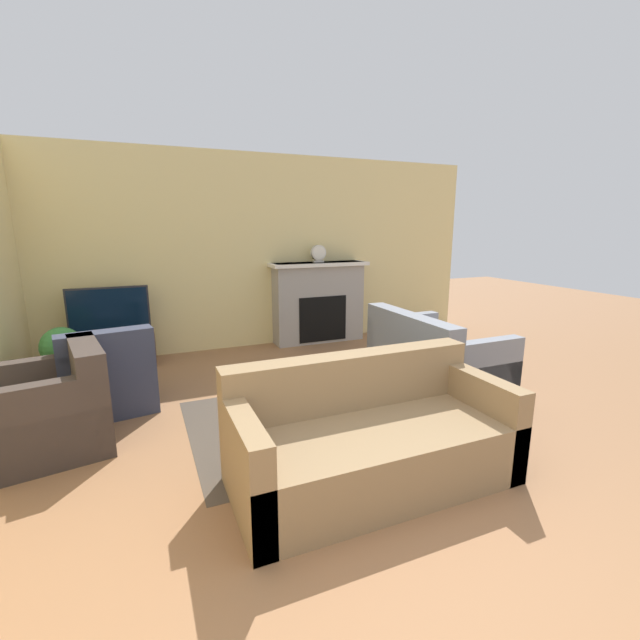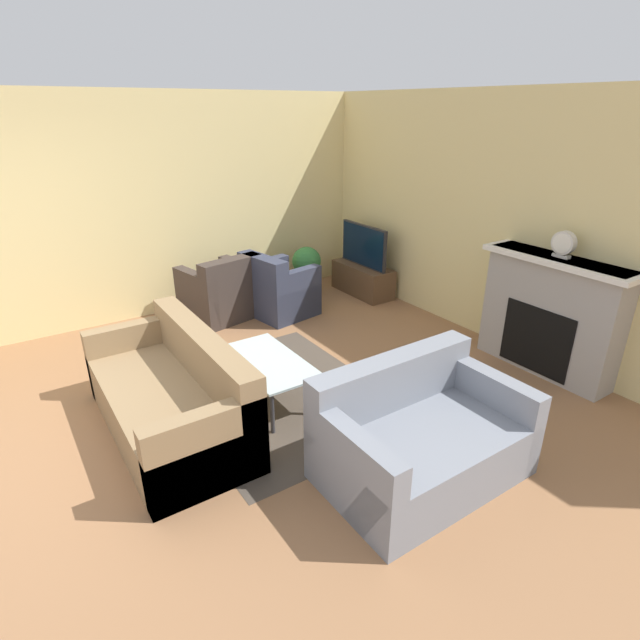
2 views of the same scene
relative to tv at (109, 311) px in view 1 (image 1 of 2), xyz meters
The scene contains 13 objects.
ground_plane 4.67m from the tv, 71.14° to the right, with size 20.00×20.00×0.00m, color #936642.
wall_back 1.65m from the tv, 11.99° to the left, with size 7.80×0.06×2.70m.
area_rug 3.04m from the tv, 53.59° to the right, with size 2.25×1.75×0.00m.
fireplace 2.82m from the tv, ahead, with size 1.47×0.39×1.19m.
tv_stand 0.50m from the tv, 90.00° to the left, with size 0.98×0.41×0.42m.
tv is the anchor object (origin of this frame).
couch_sectional 3.80m from the tv, 62.83° to the right, with size 1.90×0.88×0.82m.
couch_loveseat 3.88m from the tv, 32.30° to the right, with size 0.93×1.45×0.82m.
armchair_by_window 2.10m from the tv, 98.86° to the right, with size 0.92×0.96×0.82m.
armchair_accent 1.46m from the tv, 89.61° to the right, with size 0.89×0.85×0.82m.
coffee_table 3.06m from the tv, 54.70° to the right, with size 1.05×0.55×0.40m.
potted_plant 0.85m from the tv, 123.09° to the right, with size 0.41×0.41×0.69m.
mantel_clock 2.88m from the tv, ahead, with size 0.22×0.07×0.25m.
Camera 1 is at (-1.13, -1.33, 1.72)m, focal length 24.00 mm.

